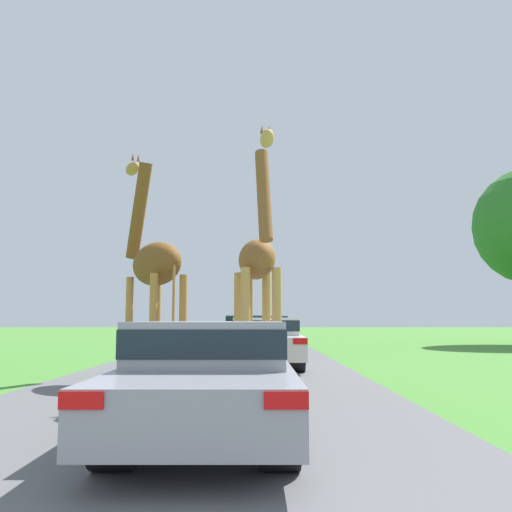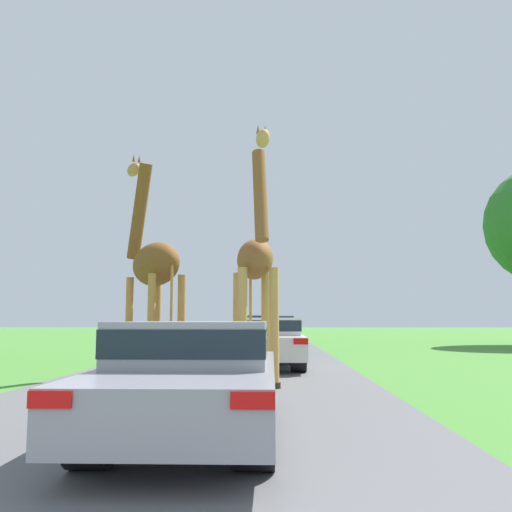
{
  "view_description": "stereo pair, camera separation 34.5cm",
  "coord_description": "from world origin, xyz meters",
  "px_view_note": "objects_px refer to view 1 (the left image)",
  "views": [
    {
      "loc": [
        0.95,
        -0.19,
        1.28
      ],
      "look_at": [
        0.98,
        10.54,
        2.52
      ],
      "focal_mm": 38.0,
      "sensor_mm": 36.0,
      "label": 1
    },
    {
      "loc": [
        1.29,
        -0.18,
        1.28
      ],
      "look_at": [
        0.98,
        10.54,
        2.52
      ],
      "focal_mm": 38.0,
      "sensor_mm": 36.0,
      "label": 2
    }
  ],
  "objects_px": {
    "giraffe_near_road": "(256,267)",
    "car_far_ahead": "(264,340)",
    "car_lead_maroon": "(208,373)",
    "car_queue_right": "(263,333)",
    "giraffe_companion": "(151,264)",
    "car_queue_left": "(243,329)"
  },
  "relations": [
    {
      "from": "giraffe_companion",
      "to": "car_queue_left",
      "type": "xyz_separation_m",
      "value": [
        1.57,
        15.11,
        -1.65
      ]
    },
    {
      "from": "giraffe_companion",
      "to": "car_queue_left",
      "type": "distance_m",
      "value": 15.28
    },
    {
      "from": "car_queue_right",
      "to": "giraffe_near_road",
      "type": "bearing_deg",
      "value": -91.87
    },
    {
      "from": "car_lead_maroon",
      "to": "car_queue_left",
      "type": "relative_size",
      "value": 0.96
    },
    {
      "from": "giraffe_companion",
      "to": "giraffe_near_road",
      "type": "bearing_deg",
      "value": -49.23
    },
    {
      "from": "car_queue_right",
      "to": "car_far_ahead",
      "type": "distance_m",
      "value": 5.58
    },
    {
      "from": "car_queue_left",
      "to": "car_lead_maroon",
      "type": "bearing_deg",
      "value": -89.85
    },
    {
      "from": "giraffe_near_road",
      "to": "car_far_ahead",
      "type": "distance_m",
      "value": 4.1
    },
    {
      "from": "giraffe_near_road",
      "to": "car_lead_maroon",
      "type": "distance_m",
      "value": 4.84
    },
    {
      "from": "giraffe_near_road",
      "to": "giraffe_companion",
      "type": "distance_m",
      "value": 2.23
    },
    {
      "from": "car_queue_right",
      "to": "car_queue_left",
      "type": "height_order",
      "value": "car_queue_left"
    },
    {
      "from": "giraffe_near_road",
      "to": "car_queue_left",
      "type": "height_order",
      "value": "giraffe_near_road"
    },
    {
      "from": "car_queue_right",
      "to": "car_queue_left",
      "type": "bearing_deg",
      "value": 98.06
    },
    {
      "from": "car_far_ahead",
      "to": "giraffe_companion",
      "type": "bearing_deg",
      "value": -126.31
    },
    {
      "from": "giraffe_companion",
      "to": "car_far_ahead",
      "type": "bearing_deg",
      "value": 18.7
    },
    {
      "from": "giraffe_companion",
      "to": "car_queue_left",
      "type": "relative_size",
      "value": 1.09
    },
    {
      "from": "car_far_ahead",
      "to": "giraffe_near_road",
      "type": "bearing_deg",
      "value": -93.37
    },
    {
      "from": "car_lead_maroon",
      "to": "car_queue_right",
      "type": "distance_m",
      "value": 13.93
    },
    {
      "from": "giraffe_near_road",
      "to": "car_far_ahead",
      "type": "relative_size",
      "value": 1.16
    },
    {
      "from": "giraffe_near_road",
      "to": "car_far_ahead",
      "type": "bearing_deg",
      "value": -101.23
    },
    {
      "from": "giraffe_near_road",
      "to": "car_queue_left",
      "type": "xyz_separation_m",
      "value": [
        -0.59,
        15.65,
        -1.52
      ]
    },
    {
      "from": "giraffe_near_road",
      "to": "giraffe_companion",
      "type": "height_order",
      "value": "giraffe_companion"
    }
  ]
}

